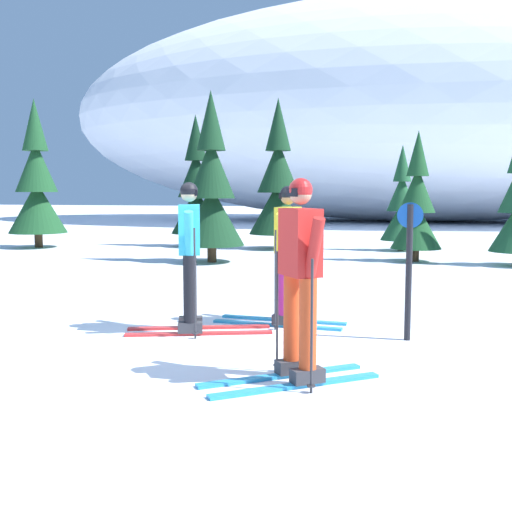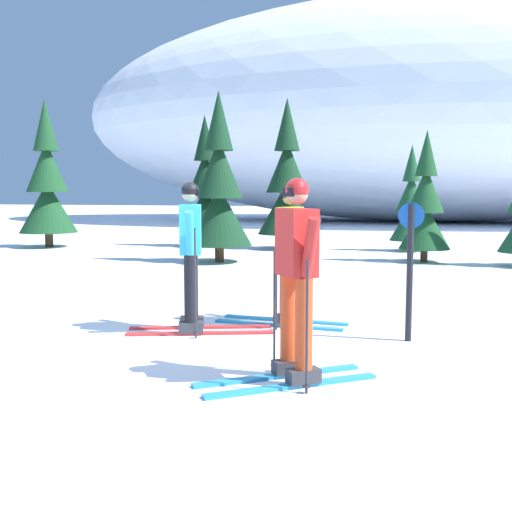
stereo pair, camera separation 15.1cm
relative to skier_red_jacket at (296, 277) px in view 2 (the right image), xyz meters
name	(u,v)px [view 2 (the right image)]	position (x,y,z in m)	size (l,w,h in m)	color
ground_plane	(164,343)	(-1.64, 1.00, -0.92)	(120.00, 120.00, 0.00)	white
skier_red_jacket	(296,277)	(0.00, 0.00, 0.00)	(1.51, 1.26, 1.76)	#2893CC
skier_cyan_jacket	(192,255)	(-1.53, 1.58, -0.01)	(1.74, 0.92, 1.75)	red
skier_yellow_jacket	(289,253)	(-0.51, 2.26, -0.02)	(1.66, 0.78, 1.71)	#2893CC
pine_tree_far_left	(47,186)	(-9.48, 10.96, 0.88)	(1.66, 1.66, 4.30)	#47301E
pine_tree_left	(205,192)	(-5.09, 12.38, 0.71)	(1.50, 1.50, 3.89)	#47301E
pine_tree_center_left	(219,191)	(-3.41, 8.50, 0.73)	(1.52, 1.52, 3.93)	#47301E
pine_tree_center	(287,186)	(-2.57, 12.15, 0.86)	(1.64, 1.64, 4.26)	#47301E
pine_tree_center_right	(411,207)	(0.86, 12.36, 0.30)	(1.13, 1.13, 2.92)	#47301E
pine_tree_right	(425,207)	(1.21, 9.72, 0.36)	(1.18, 1.18, 3.05)	#47301E
snow_ridge_background	(432,111)	(1.73, 29.79, 5.00)	(39.16, 18.08, 11.83)	white
trail_marker_post	(410,263)	(0.94, 1.75, -0.05)	(0.28, 0.07, 1.53)	black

